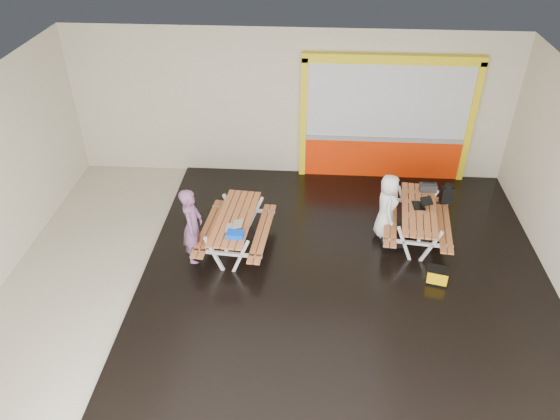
# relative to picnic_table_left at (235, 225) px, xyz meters

# --- Properties ---
(room) EXTENTS (10.02, 8.02, 3.52)m
(room) POSITION_rel_picnic_table_left_xyz_m (0.86, -0.95, 1.17)
(room) COLOR beige
(room) RESTS_ON ground
(deck) EXTENTS (7.50, 7.98, 0.05)m
(deck) POSITION_rel_picnic_table_left_xyz_m (2.11, -0.95, -0.56)
(deck) COLOR black
(deck) RESTS_ON room
(kiosk) EXTENTS (3.88, 0.16, 3.00)m
(kiosk) POSITION_rel_picnic_table_left_xyz_m (3.06, 2.98, 0.86)
(kiosk) COLOR #EF2E05
(kiosk) RESTS_ON room
(picnic_table_left) EXTENTS (1.44, 2.00, 0.76)m
(picnic_table_left) POSITION_rel_picnic_table_left_xyz_m (0.00, 0.00, 0.00)
(picnic_table_left) COLOR #B16131
(picnic_table_left) RESTS_ON deck
(picnic_table_right) EXTENTS (1.49, 2.03, 0.76)m
(picnic_table_right) POSITION_rel_picnic_table_left_xyz_m (3.55, 0.54, -0.00)
(picnic_table_right) COLOR #B16131
(picnic_table_right) RESTS_ON deck
(person_left) EXTENTS (0.38, 0.57, 1.56)m
(person_left) POSITION_rel_picnic_table_left_xyz_m (-0.74, -0.39, 0.22)
(person_left) COLOR #7A4D78
(person_left) RESTS_ON deck
(person_right) EXTENTS (0.44, 0.66, 1.35)m
(person_right) POSITION_rel_picnic_table_left_xyz_m (2.93, 0.55, 0.21)
(person_right) COLOR white
(person_right) RESTS_ON deck
(laptop_left) EXTENTS (0.32, 0.29, 0.13)m
(laptop_left) POSITION_rel_picnic_table_left_xyz_m (0.03, -0.36, 0.22)
(laptop_left) COLOR silver
(laptop_left) RESTS_ON picnic_table_left
(laptop_right) EXTENTS (0.36, 0.32, 0.15)m
(laptop_right) POSITION_rel_picnic_table_left_xyz_m (3.60, 0.63, 0.22)
(laptop_right) COLOR black
(laptop_right) RESTS_ON picnic_table_right
(blue_pouch) EXTENTS (0.31, 0.23, 0.09)m
(blue_pouch) POSITION_rel_picnic_table_left_xyz_m (0.09, -0.60, 0.22)
(blue_pouch) COLOR blue
(blue_pouch) RESTS_ON picnic_table_left
(toolbox) EXTENTS (0.34, 0.17, 0.20)m
(toolbox) POSITION_rel_picnic_table_left_xyz_m (3.82, 1.21, 0.25)
(toolbox) COLOR black
(toolbox) RESTS_ON picnic_table_right
(backpack) EXTENTS (0.28, 0.20, 0.43)m
(backpack) POSITION_rel_picnic_table_left_xyz_m (4.24, 1.23, 0.11)
(backpack) COLOR black
(backpack) RESTS_ON picnic_table_right
(dark_case) EXTENTS (0.42, 0.33, 0.15)m
(dark_case) POSITION_rel_picnic_table_left_xyz_m (3.07, 0.29, -0.46)
(dark_case) COLOR black
(dark_case) RESTS_ON deck
(fluke_bag) EXTENTS (0.42, 0.32, 0.32)m
(fluke_bag) POSITION_rel_picnic_table_left_xyz_m (3.77, -0.80, -0.38)
(fluke_bag) COLOR black
(fluke_bag) RESTS_ON deck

